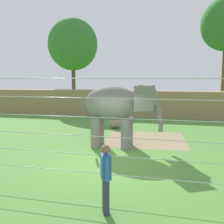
# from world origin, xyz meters

# --- Properties ---
(ground_plane) EXTENTS (120.00, 120.00, 0.00)m
(ground_plane) POSITION_xyz_m (0.00, 0.00, 0.00)
(ground_plane) COLOR #518938
(dirt_patch) EXTENTS (4.37, 4.21, 0.01)m
(dirt_patch) POSITION_xyz_m (0.79, 3.91, 0.00)
(dirt_patch) COLOR #937F5B
(dirt_patch) RESTS_ON ground
(embankment_wall) EXTENTS (36.00, 1.80, 2.16)m
(embankment_wall) POSITION_xyz_m (0.00, 12.21, 1.08)
(embankment_wall) COLOR #997F56
(embankment_wall) RESTS_ON ground
(elephant) EXTENTS (3.91, 1.65, 2.89)m
(elephant) POSITION_xyz_m (-0.29, 2.13, 1.92)
(elephant) COLOR gray
(elephant) RESTS_ON ground
(enrichment_ball) EXTENTS (0.80, 0.80, 0.80)m
(enrichment_ball) POSITION_xyz_m (-1.45, 6.48, 0.40)
(enrichment_ball) COLOR gray
(enrichment_ball) RESTS_ON ground
(cable_fence) EXTENTS (11.83, 0.27, 3.31)m
(cable_fence) POSITION_xyz_m (0.00, -2.79, 1.67)
(cable_fence) COLOR brown
(cable_fence) RESTS_ON ground
(zookeeper) EXTENTS (0.37, 0.56, 1.67)m
(zookeeper) POSITION_xyz_m (0.65, -3.73, 0.93)
(zookeeper) COLOR #33384C
(zookeeper) RESTS_ON ground
(tree_far_left) EXTENTS (5.64, 5.64, 10.02)m
(tree_far_left) POSITION_xyz_m (-9.24, 18.84, 7.04)
(tree_far_left) COLOR brown
(tree_far_left) RESTS_ON ground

